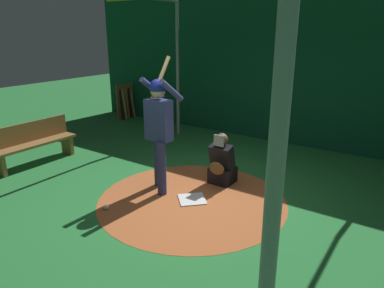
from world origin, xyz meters
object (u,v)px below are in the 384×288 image
object	(u,v)px
catcher	(222,164)
home_plate	(192,199)
bat_rack	(130,101)
bench	(33,142)
baseball_0	(106,207)
batter	(159,124)

from	to	relation	value
catcher	home_plate	bearing A→B (deg)	-4.05
bat_rack	bench	distance (m)	4.26
home_plate	catcher	distance (m)	0.91
bench	home_plate	bearing A→B (deg)	97.20
catcher	bat_rack	size ratio (longest dim) A/B	0.88
home_plate	bat_rack	size ratio (longest dim) A/B	0.40
baseball_0	bench	bearing A→B (deg)	-101.77
catcher	bat_rack	bearing A→B (deg)	-119.71
catcher	bench	world-z (taller)	catcher
batter	bench	size ratio (longest dim) A/B	1.27
home_plate	catcher	xyz separation A→B (m)	(-0.84, 0.06, 0.35)
home_plate	bat_rack	distance (m)	6.05
bat_rack	baseball_0	bearing A→B (deg)	40.23
bat_rack	batter	bearing A→B (deg)	49.08
home_plate	batter	xyz separation A→B (m)	(-0.03, -0.67, 1.15)
home_plate	bench	size ratio (longest dim) A/B	0.24
batter	bat_rack	size ratio (longest dim) A/B	2.09
home_plate	batter	size ratio (longest dim) A/B	0.19
baseball_0	bat_rack	bearing A→B (deg)	-139.77
batter	bench	bearing A→B (deg)	-80.61
bat_rack	bench	bearing A→B (deg)	16.83
bat_rack	baseball_0	distance (m)	6.10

